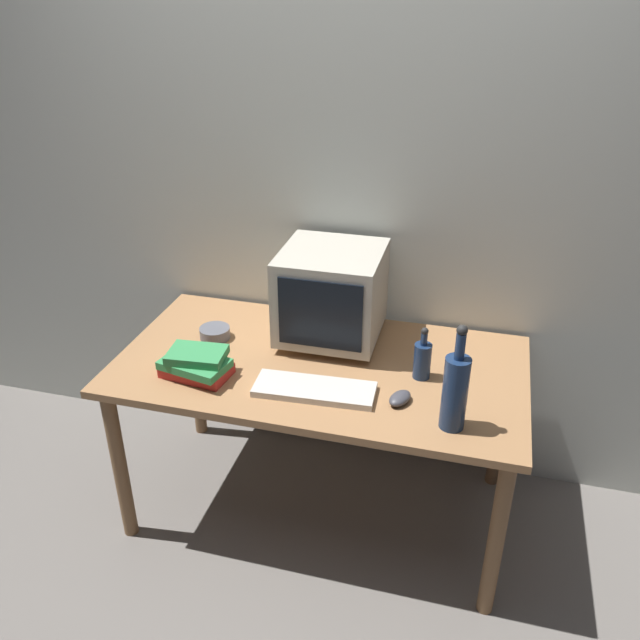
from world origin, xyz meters
TOP-DOWN VIEW (x-y plane):
  - ground_plane at (0.00, 0.00)m, footprint 6.00×6.00m
  - back_wall at (0.00, 0.46)m, footprint 4.00×0.08m
  - desk at (0.00, 0.00)m, footprint 1.52×0.80m
  - crt_monitor at (-0.01, 0.19)m, footprint 0.38×0.39m
  - keyboard at (0.03, -0.19)m, footprint 0.43×0.17m
  - computer_mouse at (0.33, -0.18)m, footprint 0.09×0.12m
  - bottle_tall at (0.51, -0.26)m, footprint 0.08×0.08m
  - bottle_short at (0.38, 0.00)m, footprint 0.06×0.06m
  - book_stack at (-0.41, -0.20)m, footprint 0.26×0.19m
  - cd_spindle at (-0.45, 0.07)m, footprint 0.12×0.12m

SIDE VIEW (x-z plane):
  - ground_plane at x=0.00m, z-range 0.00..0.00m
  - desk at x=0.00m, z-range 0.27..0.98m
  - keyboard at x=0.03m, z-range 0.71..0.74m
  - computer_mouse at x=0.33m, z-range 0.71..0.75m
  - cd_spindle at x=-0.45m, z-range 0.71..0.76m
  - book_stack at x=-0.41m, z-range 0.71..0.81m
  - bottle_short at x=0.38m, z-range 0.69..0.89m
  - bottle_tall at x=0.51m, z-range 0.67..1.04m
  - crt_monitor at x=-0.01m, z-range 0.72..1.09m
  - back_wall at x=0.00m, z-range 0.00..2.50m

